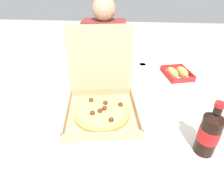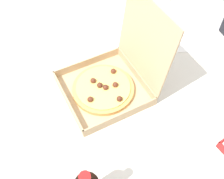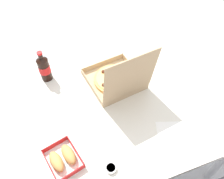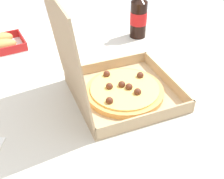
% 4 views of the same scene
% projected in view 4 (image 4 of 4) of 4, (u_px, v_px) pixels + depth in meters
% --- Properties ---
extents(dining_table, '(1.35, 1.04, 0.74)m').
position_uv_depth(dining_table, '(77.00, 113.00, 1.01)').
color(dining_table, silver).
rests_on(dining_table, ground_plane).
extents(pizza_box_open, '(0.38, 0.41, 0.37)m').
position_uv_depth(pizza_box_open, '(115.00, 84.00, 0.94)').
color(pizza_box_open, tan).
rests_on(pizza_box_open, dining_table).
extents(bread_side_box, '(0.19, 0.22, 0.06)m').
position_uv_depth(bread_side_box, '(0.00, 43.00, 1.21)').
color(bread_side_box, white).
rests_on(bread_side_box, dining_table).
extents(cola_bottle, '(0.07, 0.07, 0.22)m').
position_uv_depth(cola_bottle, '(139.00, 16.00, 1.27)').
color(cola_bottle, black).
rests_on(cola_bottle, dining_table).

